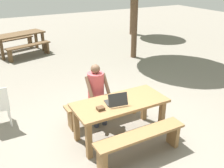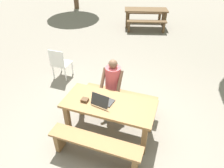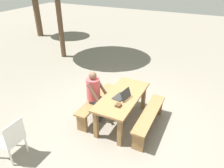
# 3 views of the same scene
# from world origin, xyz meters

# --- Properties ---
(ground_plane) EXTENTS (30.00, 30.00, 0.00)m
(ground_plane) POSITION_xyz_m (0.00, 0.00, 0.00)
(ground_plane) COLOR gray
(picnic_table_front) EXTENTS (1.70, 0.77, 0.74)m
(picnic_table_front) POSITION_xyz_m (0.00, 0.00, 0.62)
(picnic_table_front) COLOR olive
(picnic_table_front) RESTS_ON ground
(bench_near) EXTENTS (1.61, 0.30, 0.47)m
(bench_near) POSITION_xyz_m (0.00, -0.67, 0.35)
(bench_near) COLOR olive
(bench_near) RESTS_ON ground
(bench_far) EXTENTS (1.61, 0.30, 0.47)m
(bench_far) POSITION_xyz_m (0.00, 0.67, 0.35)
(bench_far) COLOR olive
(bench_far) RESTS_ON ground
(laptop) EXTENTS (0.39, 0.36, 0.24)m
(laptop) POSITION_xyz_m (-0.11, -0.04, 0.80)
(laptop) COLOR #2D2D2D
(laptop) RESTS_ON picnic_table_front
(small_pouch) EXTENTS (0.12, 0.11, 0.05)m
(small_pouch) POSITION_xyz_m (-0.44, -0.10, 0.77)
(small_pouch) COLOR #4C331E
(small_pouch) RESTS_ON picnic_table_front
(person_seated) EXTENTS (0.43, 0.42, 1.26)m
(person_seated) POSITION_xyz_m (-0.16, 0.64, 0.74)
(person_seated) COLOR #333847
(person_seated) RESTS_ON ground
(picnic_table_mid) EXTENTS (1.95, 1.21, 0.77)m
(picnic_table_mid) POSITION_xyz_m (-0.64, 6.31, 0.64)
(picnic_table_mid) COLOR brown
(picnic_table_mid) RESTS_ON ground
(bench_mid_south) EXTENTS (1.65, 0.76, 0.46)m
(bench_mid_south) POSITION_xyz_m (-0.45, 5.70, 0.34)
(bench_mid_south) COLOR brown
(bench_mid_south) RESTS_ON ground
(bench_mid_north) EXTENTS (1.65, 0.76, 0.46)m
(bench_mid_north) POSITION_xyz_m (-0.82, 6.92, 0.34)
(bench_mid_north) COLOR brown
(bench_mid_north) RESTS_ON ground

